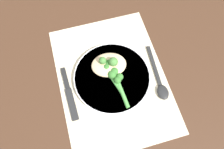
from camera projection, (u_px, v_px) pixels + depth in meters
ground_plane at (112, 79)px, 0.69m from camera, size 3.00×3.00×0.00m
placemat at (112, 78)px, 0.68m from camera, size 0.45×0.33×0.00m
plate at (112, 77)px, 0.68m from camera, size 0.24×0.24×0.01m
chicken_fillet at (108, 65)px, 0.67m from camera, size 0.10×0.12×0.02m
pesto_dollop_primary at (113, 62)px, 0.66m from camera, size 0.03×0.03×0.03m
pesto_dollop_secondary at (103, 61)px, 0.66m from camera, size 0.02×0.02×0.02m
broccoli_stalk_front at (109, 68)px, 0.67m from camera, size 0.11×0.04×0.03m
broccoli_stalk_right at (114, 76)px, 0.66m from camera, size 0.10×0.03×0.03m
broccoli_stalk_rear at (120, 84)px, 0.65m from camera, size 0.11×0.03×0.02m
knife at (69, 92)px, 0.66m from camera, size 0.17×0.02×0.01m
spoon at (160, 85)px, 0.67m from camera, size 0.19×0.04×0.01m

